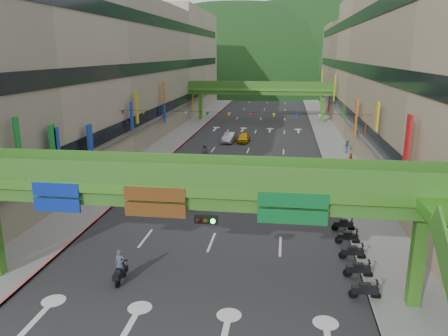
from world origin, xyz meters
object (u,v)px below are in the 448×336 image
object	(u,v)px
overpass_near	(207,201)
car_yellow	(244,138)
pedestrian_red	(351,163)
scooter_rider_near	(120,268)
scooter_rider_mid	(257,177)
car_silver	(230,137)

from	to	relation	value
overpass_near	car_yellow	xyz separation A→B (m)	(-2.01, 40.05, -4.56)
car_yellow	pedestrian_red	world-z (taller)	pedestrian_red
scooter_rider_near	car_yellow	size ratio (longest dim) A/B	0.50
scooter_rider_mid	car_silver	bearing A→B (deg)	104.27
car_silver	car_yellow	size ratio (longest dim) A/B	1.08
car_silver	car_yellow	world-z (taller)	car_silver
car_yellow	pedestrian_red	distance (m)	18.55
overpass_near	scooter_rider_mid	world-z (taller)	overpass_near
scooter_rider_near	car_yellow	xyz separation A→B (m)	(2.94, 39.18, -0.22)
car_silver	car_yellow	bearing A→B (deg)	16.51
car_silver	scooter_rider_near	bearing A→B (deg)	-84.64
scooter_rider_mid	overpass_near	bearing A→B (deg)	-93.64
overpass_near	car_silver	bearing A→B (deg)	95.66
car_silver	car_yellow	xyz separation A→B (m)	(1.93, 0.33, -0.03)
overpass_near	scooter_rider_mid	size ratio (longest dim) A/B	14.45
overpass_near	pedestrian_red	xyz separation A→B (m)	(10.63, 26.47, -4.34)
scooter_rider_near	car_yellow	distance (m)	39.29
car_silver	overpass_near	bearing A→B (deg)	-77.49
overpass_near	pedestrian_red	bearing A→B (deg)	68.12
scooter_rider_mid	car_yellow	distance (m)	20.92
scooter_rider_mid	car_silver	xyz separation A→B (m)	(-5.17, 20.34, -0.31)
scooter_rider_mid	pedestrian_red	size ratio (longest dim) A/B	1.12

